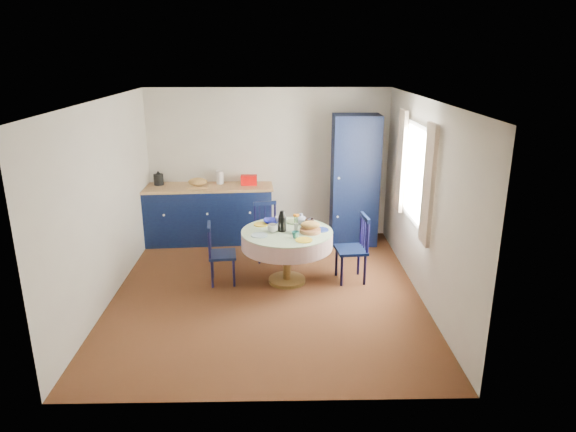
# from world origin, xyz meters

# --- Properties ---
(floor) EXTENTS (4.50, 4.50, 0.00)m
(floor) POSITION_xyz_m (0.00, 0.00, 0.00)
(floor) COLOR black
(floor) RESTS_ON ground
(ceiling) EXTENTS (4.50, 4.50, 0.00)m
(ceiling) POSITION_xyz_m (0.00, 0.00, 2.50)
(ceiling) COLOR white
(ceiling) RESTS_ON wall_back
(wall_back) EXTENTS (4.00, 0.02, 2.50)m
(wall_back) POSITION_xyz_m (0.00, 2.25, 1.25)
(wall_back) COLOR beige
(wall_back) RESTS_ON floor
(wall_left) EXTENTS (0.02, 4.50, 2.50)m
(wall_left) POSITION_xyz_m (-2.00, 0.00, 1.25)
(wall_left) COLOR beige
(wall_left) RESTS_ON floor
(wall_right) EXTENTS (0.02, 4.50, 2.50)m
(wall_right) POSITION_xyz_m (2.00, 0.00, 1.25)
(wall_right) COLOR beige
(wall_right) RESTS_ON floor
(window) EXTENTS (0.10, 1.74, 1.45)m
(window) POSITION_xyz_m (1.95, 0.30, 1.52)
(window) COLOR white
(window) RESTS_ON wall_right
(kitchen_counter) EXTENTS (2.17, 0.81, 1.19)m
(kitchen_counter) POSITION_xyz_m (-1.00, 1.96, 0.49)
(kitchen_counter) COLOR black
(kitchen_counter) RESTS_ON floor
(pantry_cabinet) EXTENTS (0.74, 0.55, 2.11)m
(pantry_cabinet) POSITION_xyz_m (1.40, 1.85, 1.06)
(pantry_cabinet) COLOR black
(pantry_cabinet) RESTS_ON floor
(dining_table) EXTENTS (1.23, 1.23, 1.03)m
(dining_table) POSITION_xyz_m (0.28, 0.30, 0.63)
(dining_table) COLOR brown
(dining_table) RESTS_ON floor
(chair_left) EXTENTS (0.40, 0.42, 0.85)m
(chair_left) POSITION_xyz_m (-0.65, 0.30, 0.43)
(chair_left) COLOR black
(chair_left) RESTS_ON floor
(chair_far) EXTENTS (0.46, 0.45, 0.87)m
(chair_far) POSITION_xyz_m (-0.02, 1.17, 0.44)
(chair_far) COLOR black
(chair_far) RESTS_ON floor
(chair_right) EXTENTS (0.44, 0.46, 0.94)m
(chair_right) POSITION_xyz_m (1.19, 0.34, 0.48)
(chair_right) COLOR black
(chair_right) RESTS_ON floor
(mug_a) EXTENTS (0.14, 0.14, 0.11)m
(mug_a) POSITION_xyz_m (0.08, 0.26, 0.80)
(mug_a) COLOR silver
(mug_a) RESTS_ON dining_table
(mug_b) EXTENTS (0.10, 0.10, 0.09)m
(mug_b) POSITION_xyz_m (0.38, 0.02, 0.79)
(mug_b) COLOR #256863
(mug_b) RESTS_ON dining_table
(mug_c) EXTENTS (0.13, 0.13, 0.10)m
(mug_c) POSITION_xyz_m (0.59, 0.52, 0.80)
(mug_c) COLOR black
(mug_c) RESTS_ON dining_table
(mug_d) EXTENTS (0.10, 0.10, 0.09)m
(mug_d) POSITION_xyz_m (0.16, 0.65, 0.79)
(mug_d) COLOR silver
(mug_d) RESTS_ON dining_table
(cobalt_bowl) EXTENTS (0.23, 0.23, 0.06)m
(cobalt_bowl) POSITION_xyz_m (0.06, 0.62, 0.77)
(cobalt_bowl) COLOR navy
(cobalt_bowl) RESTS_ON dining_table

